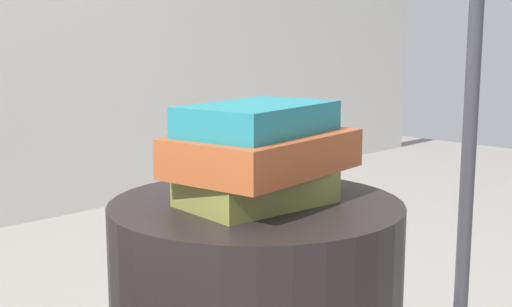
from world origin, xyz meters
TOP-DOWN VIEW (x-y plane):
  - book_olive at (-0.01, -0.01)m, footprint 0.24×0.17m
  - book_rust at (0.01, -0.01)m, footprint 0.32×0.23m
  - book_teal at (0.01, 0.00)m, footprint 0.28×0.20m

SIDE VIEW (x-z plane):
  - book_olive at x=-0.01m, z-range 0.53..0.58m
  - book_rust at x=0.01m, z-range 0.58..0.64m
  - book_teal at x=0.01m, z-range 0.64..0.69m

